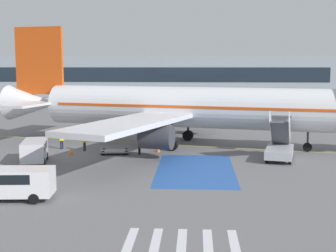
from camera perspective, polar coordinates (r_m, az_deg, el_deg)
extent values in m
plane|color=slate|center=(47.75, 1.34, -2.29)|extent=(600.00, 600.00, 0.00)
cube|color=gold|center=(47.04, 3.38, -2.44)|extent=(72.87, 17.09, 0.01)
cube|color=#2856A8|center=(36.53, 3.35, -5.34)|extent=(5.98, 11.68, 0.01)
cube|color=silver|center=(22.29, -4.68, -13.85)|extent=(0.44, 3.60, 0.01)
cube|color=silver|center=(22.16, -1.52, -13.96)|extent=(0.44, 3.60, 0.01)
cube|color=silver|center=(22.09, 1.68, -14.03)|extent=(0.44, 3.60, 0.01)
cube|color=silver|center=(22.09, 4.89, -14.05)|extent=(0.44, 3.60, 0.01)
cube|color=silver|center=(22.16, 8.09, -14.04)|extent=(0.44, 3.60, 0.01)
cylinder|color=silver|center=(46.53, 3.41, 2.28)|extent=(30.87, 10.89, 4.04)
cone|color=silver|center=(53.76, -16.09, 2.70)|extent=(6.79, 5.15, 3.88)
cube|color=#DB4C14|center=(46.51, 3.42, 2.53)|extent=(28.50, 10.41, 0.24)
cube|color=silver|center=(55.86, 2.17, 2.53)|extent=(6.31, 17.12, 0.44)
cylinder|color=#38383D|center=(54.28, 3.38, 0.98)|extent=(3.21, 2.72, 2.15)
cube|color=silver|center=(39.17, -4.20, 0.40)|extent=(10.55, 17.38, 0.44)
cylinder|color=#38383D|center=(40.16, -1.42, -1.31)|extent=(3.21, 2.72, 2.15)
cube|color=#DB4C14|center=(53.11, -15.44, 7.68)|extent=(5.60, 1.63, 7.26)
cube|color=silver|center=(56.26, -12.69, 3.22)|extent=(5.01, 7.13, 0.24)
cube|color=silver|center=(49.71, -17.00, 2.53)|extent=(5.01, 7.13, 0.24)
cylinder|color=#38383D|center=(45.56, 16.70, -0.59)|extent=(0.20, 0.20, 3.07)
cylinder|color=black|center=(45.79, 16.63, -2.49)|extent=(0.88, 0.46, 0.84)
cylinder|color=#38383D|center=(50.13, 2.46, 0.39)|extent=(0.24, 0.24, 2.74)
cylinder|color=black|center=(50.31, 2.45, -1.15)|extent=(1.21, 0.83, 1.10)
cylinder|color=#38383D|center=(44.15, 0.49, -0.57)|extent=(0.24, 0.24, 2.74)
cylinder|color=black|center=(44.36, 0.49, -2.32)|extent=(1.21, 0.83, 1.10)
cube|color=#ADB2BA|center=(41.24, 13.43, -3.06)|extent=(3.23, 5.17, 0.70)
cylinder|color=black|center=(43.01, 12.30, -3.07)|extent=(0.37, 0.73, 0.70)
cylinder|color=black|center=(42.92, 14.79, -3.17)|extent=(0.37, 0.73, 0.70)
cylinder|color=black|center=(39.72, 11.93, -3.94)|extent=(0.37, 0.73, 0.70)
cylinder|color=black|center=(39.62, 14.64, -4.05)|extent=(0.37, 0.73, 0.70)
cube|color=#4C4C51|center=(40.99, 13.50, -0.90)|extent=(2.33, 4.38, 2.58)
cube|color=#4C4C51|center=(43.10, 13.71, 1.13)|extent=(1.86, 1.44, 0.12)
cube|color=silver|center=(40.97, 12.44, -0.21)|extent=(1.09, 4.46, 3.26)
cube|color=silver|center=(40.89, 14.60, -0.29)|extent=(1.09, 4.46, 3.26)
cube|color=#38383D|center=(67.81, -2.06, 1.28)|extent=(7.73, 2.65, 0.60)
cube|color=silver|center=(67.58, 1.11, 1.69)|extent=(1.75, 2.41, 1.60)
cube|color=black|center=(67.53, 1.84, 1.96)|extent=(0.08, 2.00, 0.70)
cylinder|color=#B7BCC4|center=(67.70, -2.36, 2.49)|extent=(5.33, 2.36, 2.25)
cylinder|color=gold|center=(67.70, -2.36, 2.49)|extent=(0.39, 2.31, 2.30)
cylinder|color=black|center=(68.85, 0.85, 1.13)|extent=(0.97, 0.30, 0.96)
cylinder|color=black|center=(66.49, 0.80, 0.90)|extent=(0.97, 0.30, 0.96)
cylinder|color=black|center=(69.05, -2.34, 1.14)|extent=(0.97, 0.30, 0.96)
cylinder|color=black|center=(66.70, -2.50, 0.92)|extent=(0.97, 0.30, 0.96)
cylinder|color=black|center=(69.26, -4.10, 1.15)|extent=(0.97, 0.30, 0.96)
cylinder|color=black|center=(66.91, -4.32, 0.92)|extent=(0.97, 0.30, 0.96)
cube|color=silver|center=(29.78, -18.51, -6.47)|extent=(5.05, 2.40, 1.61)
cube|color=black|center=(29.70, -18.54, -5.80)|extent=(2.86, 2.23, 0.58)
cylinder|color=black|center=(28.73, -16.04, -8.53)|extent=(0.66, 0.26, 0.64)
cylinder|color=black|center=(30.43, -15.19, -7.60)|extent=(0.66, 0.26, 0.64)
cube|color=silver|center=(40.31, -15.96, -2.82)|extent=(2.72, 4.54, 1.55)
cube|color=black|center=(40.25, -15.98, -2.34)|extent=(2.33, 2.69, 0.56)
cylinder|color=black|center=(41.84, -16.87, -3.56)|extent=(0.34, 0.67, 0.64)
cylinder|color=black|center=(41.65, -14.57, -3.53)|extent=(0.34, 0.67, 0.64)
cylinder|color=black|center=(39.28, -17.35, -4.29)|extent=(0.34, 0.67, 0.64)
cylinder|color=black|center=(39.08, -14.91, -4.26)|extent=(0.34, 0.67, 0.64)
cube|color=gray|center=(43.01, -6.49, -3.07)|extent=(2.78, 1.85, 0.12)
cylinder|color=black|center=(42.44, -7.92, -3.32)|extent=(0.41, 0.16, 0.40)
cylinder|color=black|center=(43.69, -7.83, -3.01)|extent=(0.41, 0.16, 0.40)
cylinder|color=black|center=(42.37, -5.11, -3.29)|extent=(0.41, 0.16, 0.40)
cylinder|color=black|center=(43.63, -5.10, -2.98)|extent=(0.41, 0.16, 0.40)
cylinder|color=gray|center=(42.33, -8.15, -2.81)|extent=(0.05, 0.05, 0.55)
cylinder|color=gray|center=(43.69, -8.04, -2.48)|extent=(0.05, 0.05, 0.55)
cylinder|color=gray|center=(42.25, -4.91, -2.78)|extent=(0.05, 0.05, 0.55)
cylinder|color=gray|center=(43.61, -4.90, -2.46)|extent=(0.05, 0.05, 0.55)
cylinder|color=#2D2D33|center=(44.81, -10.22, -2.51)|extent=(0.14, 0.14, 0.84)
cylinder|color=#2D2D33|center=(44.93, -10.07, -2.48)|extent=(0.14, 0.14, 0.84)
cube|color=yellow|center=(44.75, -10.17, -1.55)|extent=(0.39, 0.47, 0.66)
cube|color=silver|center=(44.75, -10.17, -1.55)|extent=(0.41, 0.49, 0.06)
sphere|color=brown|center=(44.68, -10.18, -0.99)|extent=(0.23, 0.23, 0.23)
cylinder|color=#191E38|center=(46.38, -12.93, -2.25)|extent=(0.14, 0.14, 0.82)
cylinder|color=#191E38|center=(46.43, -12.73, -2.24)|extent=(0.14, 0.14, 0.82)
cube|color=yellow|center=(46.29, -12.86, -1.35)|extent=(0.47, 0.41, 0.65)
cube|color=silver|center=(46.29, -12.86, -1.35)|extent=(0.49, 0.43, 0.06)
sphere|color=beige|center=(46.22, -12.87, -0.82)|extent=(0.22, 0.22, 0.22)
cylinder|color=black|center=(42.61, -3.45, -2.89)|extent=(0.14, 0.14, 0.88)
cylinder|color=black|center=(42.46, -3.56, -2.93)|extent=(0.14, 0.14, 0.88)
cube|color=yellow|center=(42.40, -3.52, -1.86)|extent=(0.35, 0.47, 0.70)
cube|color=silver|center=(42.40, -3.52, -1.86)|extent=(0.37, 0.48, 0.06)
sphere|color=brown|center=(42.32, -3.52, -1.24)|extent=(0.24, 0.24, 0.24)
cone|color=orange|center=(43.25, -11.78, -3.11)|extent=(0.48, 0.48, 0.53)
cylinder|color=white|center=(43.25, -11.78, -3.08)|extent=(0.26, 0.26, 0.06)
cone|color=orange|center=(43.83, -1.21, -2.87)|extent=(0.41, 0.41, 0.46)
cylinder|color=white|center=(43.82, -1.21, -2.84)|extent=(0.23, 0.23, 0.05)
cube|color=#89939E|center=(122.59, -1.01, 6.10)|extent=(87.48, 12.00, 10.25)
cube|color=#19232D|center=(116.55, -1.24, 6.28)|extent=(83.98, 0.10, 3.59)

